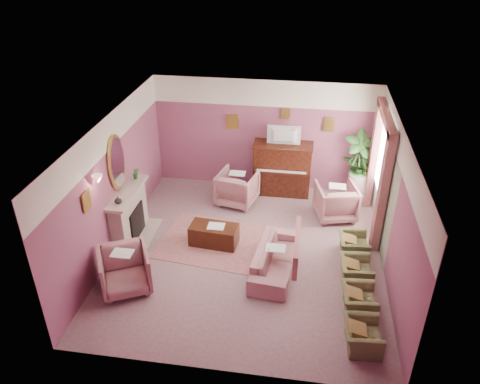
# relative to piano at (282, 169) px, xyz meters

# --- Properties ---
(floor) EXTENTS (5.50, 6.00, 0.01)m
(floor) POSITION_rel_piano_xyz_m (-0.50, -2.68, -0.65)
(floor) COLOR gray
(floor) RESTS_ON ground
(ceiling) EXTENTS (5.50, 6.00, 0.01)m
(ceiling) POSITION_rel_piano_xyz_m (-0.50, -2.68, 2.15)
(ceiling) COLOR white
(ceiling) RESTS_ON wall_back
(wall_back) EXTENTS (5.50, 0.02, 2.80)m
(wall_back) POSITION_rel_piano_xyz_m (-0.50, 0.32, 0.75)
(wall_back) COLOR #703C61
(wall_back) RESTS_ON floor
(wall_front) EXTENTS (5.50, 0.02, 2.80)m
(wall_front) POSITION_rel_piano_xyz_m (-0.50, -5.68, 0.75)
(wall_front) COLOR #703C61
(wall_front) RESTS_ON floor
(wall_left) EXTENTS (0.02, 6.00, 2.80)m
(wall_left) POSITION_rel_piano_xyz_m (-3.25, -2.68, 0.75)
(wall_left) COLOR #703C61
(wall_left) RESTS_ON floor
(wall_right) EXTENTS (0.02, 6.00, 2.80)m
(wall_right) POSITION_rel_piano_xyz_m (2.25, -2.68, 0.75)
(wall_right) COLOR #703C61
(wall_right) RESTS_ON floor
(picture_rail_band) EXTENTS (5.50, 0.01, 0.65)m
(picture_rail_band) POSITION_rel_piano_xyz_m (-0.50, 0.31, 1.82)
(picture_rail_band) COLOR white
(picture_rail_band) RESTS_ON wall_back
(stripe_panel) EXTENTS (0.01, 3.00, 2.15)m
(stripe_panel) POSITION_rel_piano_xyz_m (2.23, -1.38, 0.42)
(stripe_panel) COLOR gray
(stripe_panel) RESTS_ON wall_right
(fireplace_surround) EXTENTS (0.30, 1.40, 1.10)m
(fireplace_surround) POSITION_rel_piano_xyz_m (-3.09, -2.48, -0.10)
(fireplace_surround) COLOR #B5A396
(fireplace_surround) RESTS_ON floor
(fireplace_inset) EXTENTS (0.18, 0.72, 0.68)m
(fireplace_inset) POSITION_rel_piano_xyz_m (-2.99, -2.48, -0.25)
(fireplace_inset) COLOR black
(fireplace_inset) RESTS_ON floor
(fire_ember) EXTENTS (0.06, 0.54, 0.10)m
(fire_ember) POSITION_rel_piano_xyz_m (-2.95, -2.48, -0.43)
(fire_ember) COLOR orange
(fire_ember) RESTS_ON floor
(mantel_shelf) EXTENTS (0.40, 1.55, 0.07)m
(mantel_shelf) POSITION_rel_piano_xyz_m (-3.06, -2.48, 0.47)
(mantel_shelf) COLOR #B5A396
(mantel_shelf) RESTS_ON fireplace_surround
(hearth) EXTENTS (0.55, 1.50, 0.02)m
(hearth) POSITION_rel_piano_xyz_m (-2.89, -2.48, -0.64)
(hearth) COLOR #B5A396
(hearth) RESTS_ON floor
(mirror_frame) EXTENTS (0.04, 0.72, 1.20)m
(mirror_frame) POSITION_rel_piano_xyz_m (-3.20, -2.48, 1.15)
(mirror_frame) COLOR gold
(mirror_frame) RESTS_ON wall_left
(mirror_glass) EXTENTS (0.01, 0.60, 1.06)m
(mirror_glass) POSITION_rel_piano_xyz_m (-3.17, -2.48, 1.15)
(mirror_glass) COLOR white
(mirror_glass) RESTS_ON wall_left
(sconce_shade) EXTENTS (0.20, 0.20, 0.16)m
(sconce_shade) POSITION_rel_piano_xyz_m (-3.12, -3.53, 1.33)
(sconce_shade) COLOR #EFA99B
(sconce_shade) RESTS_ON wall_left
(piano) EXTENTS (1.40, 0.60, 1.30)m
(piano) POSITION_rel_piano_xyz_m (0.00, 0.00, 0.00)
(piano) COLOR #38160C
(piano) RESTS_ON floor
(piano_keyshelf) EXTENTS (1.30, 0.12, 0.06)m
(piano_keyshelf) POSITION_rel_piano_xyz_m (-0.00, -0.35, 0.07)
(piano_keyshelf) COLOR #38160C
(piano_keyshelf) RESTS_ON piano
(piano_keys) EXTENTS (1.20, 0.08, 0.02)m
(piano_keys) POSITION_rel_piano_xyz_m (0.00, -0.35, 0.11)
(piano_keys) COLOR white
(piano_keys) RESTS_ON piano
(piano_top) EXTENTS (1.45, 0.65, 0.04)m
(piano_top) POSITION_rel_piano_xyz_m (0.00, 0.00, 0.66)
(piano_top) COLOR #38160C
(piano_top) RESTS_ON piano
(television) EXTENTS (0.80, 0.12, 0.48)m
(television) POSITION_rel_piano_xyz_m (0.00, -0.05, 0.95)
(television) COLOR black
(television) RESTS_ON piano
(print_back_left) EXTENTS (0.30, 0.03, 0.38)m
(print_back_left) POSITION_rel_piano_xyz_m (-1.30, 0.28, 1.07)
(print_back_left) COLOR gold
(print_back_left) RESTS_ON wall_back
(print_back_right) EXTENTS (0.26, 0.03, 0.34)m
(print_back_right) POSITION_rel_piano_xyz_m (1.05, 0.28, 1.13)
(print_back_right) COLOR gold
(print_back_right) RESTS_ON wall_back
(print_back_mid) EXTENTS (0.22, 0.03, 0.26)m
(print_back_mid) POSITION_rel_piano_xyz_m (0.00, 0.28, 1.35)
(print_back_mid) COLOR gold
(print_back_mid) RESTS_ON wall_back
(print_left_wall) EXTENTS (0.03, 0.28, 0.36)m
(print_left_wall) POSITION_rel_piano_xyz_m (-3.21, -3.88, 1.07)
(print_left_wall) COLOR gold
(print_left_wall) RESTS_ON wall_left
(window_blind) EXTENTS (0.03, 1.40, 1.80)m
(window_blind) POSITION_rel_piano_xyz_m (2.20, -1.13, 1.05)
(window_blind) COLOR silver
(window_blind) RESTS_ON wall_right
(curtain_left) EXTENTS (0.16, 0.34, 2.60)m
(curtain_left) POSITION_rel_piano_xyz_m (2.12, -2.05, 0.65)
(curtain_left) COLOR #9A5358
(curtain_left) RESTS_ON floor
(curtain_right) EXTENTS (0.16, 0.34, 2.60)m
(curtain_right) POSITION_rel_piano_xyz_m (2.12, -0.21, 0.65)
(curtain_right) COLOR #9A5358
(curtain_right) RESTS_ON floor
(pelmet) EXTENTS (0.16, 2.20, 0.16)m
(pelmet) POSITION_rel_piano_xyz_m (2.12, -1.13, 1.91)
(pelmet) COLOR #9A5358
(pelmet) RESTS_ON wall_right
(mantel_plant) EXTENTS (0.16, 0.16, 0.28)m
(mantel_plant) POSITION_rel_piano_xyz_m (-3.05, -1.93, 0.64)
(mantel_plant) COLOR #2E6628
(mantel_plant) RESTS_ON mantel_shelf
(mantel_vase) EXTENTS (0.16, 0.16, 0.16)m
(mantel_vase) POSITION_rel_piano_xyz_m (-3.05, -2.98, 0.58)
(mantel_vase) COLOR white
(mantel_vase) RESTS_ON mantel_shelf
(area_rug) EXTENTS (2.69, 2.08, 0.01)m
(area_rug) POSITION_rel_piano_xyz_m (-1.15, -2.41, -0.64)
(area_rug) COLOR #A66364
(area_rug) RESTS_ON floor
(coffee_table) EXTENTS (1.04, 0.59, 0.45)m
(coffee_table) POSITION_rel_piano_xyz_m (-1.25, -2.46, -0.43)
(coffee_table) COLOR #36180B
(coffee_table) RESTS_ON floor
(table_paper) EXTENTS (0.35, 0.28, 0.01)m
(table_paper) POSITION_rel_piano_xyz_m (-1.20, -2.46, -0.20)
(table_paper) COLOR white
(table_paper) RESTS_ON coffee_table
(sofa) EXTENTS (0.61, 1.84, 0.74)m
(sofa) POSITION_rel_piano_xyz_m (0.11, -3.13, -0.28)
(sofa) COLOR #AD777B
(sofa) RESTS_ON floor
(sofa_throw) EXTENTS (0.09, 1.39, 0.51)m
(sofa_throw) POSITION_rel_piano_xyz_m (0.51, -3.13, -0.05)
(sofa_throw) COLOR #9A5358
(sofa_throw) RESTS_ON sofa
(floral_armchair_left) EXTENTS (0.87, 0.87, 0.91)m
(floral_armchair_left) POSITION_rel_piano_xyz_m (-1.03, -0.70, -0.19)
(floral_armchair_left) COLOR #AD777B
(floral_armchair_left) RESTS_ON floor
(floral_armchair_right) EXTENTS (0.87, 0.87, 0.91)m
(floral_armchair_right) POSITION_rel_piano_xyz_m (1.32, -0.98, -0.19)
(floral_armchair_right) COLOR #AD777B
(floral_armchair_right) RESTS_ON floor
(floral_armchair_front) EXTENTS (0.87, 0.87, 0.91)m
(floral_armchair_front) POSITION_rel_piano_xyz_m (-2.59, -4.09, -0.19)
(floral_armchair_front) COLOR #AD777B
(floral_armchair_front) RESTS_ON floor
(olive_chair_a) EXTENTS (0.48, 0.68, 0.59)m
(olive_chair_a) POSITION_rel_piano_xyz_m (1.66, -4.86, -0.35)
(olive_chair_a) COLOR #62673D
(olive_chair_a) RESTS_ON floor
(olive_chair_b) EXTENTS (0.48, 0.68, 0.59)m
(olive_chair_b) POSITION_rel_piano_xyz_m (1.66, -4.04, -0.35)
(olive_chair_b) COLOR #62673D
(olive_chair_b) RESTS_ON floor
(olive_chair_c) EXTENTS (0.48, 0.68, 0.59)m
(olive_chair_c) POSITION_rel_piano_xyz_m (1.66, -3.22, -0.35)
(olive_chair_c) COLOR #62673D
(olive_chair_c) RESTS_ON floor
(olive_chair_d) EXTENTS (0.48, 0.68, 0.59)m
(olive_chair_d) POSITION_rel_piano_xyz_m (1.66, -2.40, -0.35)
(olive_chair_d) COLOR #62673D
(olive_chair_d) RESTS_ON floor
(side_table) EXTENTS (0.52, 0.52, 0.70)m
(side_table) POSITION_rel_piano_xyz_m (1.89, -0.04, -0.30)
(side_table) COLOR white
(side_table) RESTS_ON floor
(side_plant_big) EXTENTS (0.30, 0.30, 0.34)m
(side_plant_big) POSITION_rel_piano_xyz_m (1.89, -0.04, 0.22)
(side_plant_big) COLOR #2E6628
(side_plant_big) RESTS_ON side_table
(side_plant_small) EXTENTS (0.16, 0.16, 0.28)m
(side_plant_small) POSITION_rel_piano_xyz_m (2.01, -0.14, 0.19)
(side_plant_small) COLOR #2E6628
(side_plant_small) RESTS_ON side_table
(palm_pot) EXTENTS (0.34, 0.34, 0.34)m
(palm_pot) POSITION_rel_piano_xyz_m (1.82, -0.02, -0.48)
(palm_pot) COLOR brown
(palm_pot) RESTS_ON floor
(palm_plant) EXTENTS (0.76, 0.76, 1.44)m
(palm_plant) POSITION_rel_piano_xyz_m (1.82, -0.02, 0.41)
(palm_plant) COLOR #2E6628
(palm_plant) RESTS_ON palm_pot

